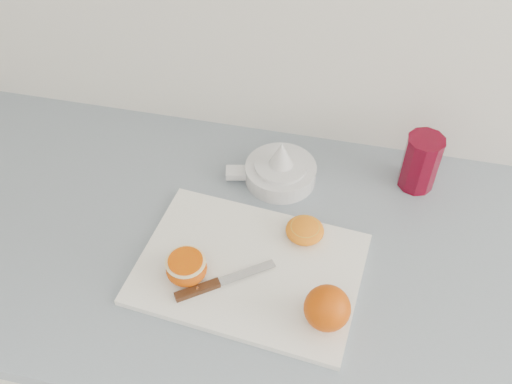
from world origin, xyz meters
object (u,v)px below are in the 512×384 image
at_px(counter, 295,369).
at_px(red_tumbler, 420,164).
at_px(half_orange, 186,268).
at_px(citrus_juicer, 280,170).
at_px(cutting_board, 249,268).

bearing_deg(counter, red_tumbler, 49.74).
height_order(half_orange, citrus_juicer, citrus_juicer).
bearing_deg(red_tumbler, half_orange, -139.30).
distance_m(cutting_board, red_tumbler, 0.38).
relative_size(cutting_board, citrus_juicer, 2.10).
bearing_deg(citrus_juicer, half_orange, -111.19).
height_order(cutting_board, citrus_juicer, citrus_juicer).
xyz_separation_m(half_orange, citrus_juicer, (0.10, 0.27, -0.01)).
bearing_deg(citrus_juicer, red_tumbler, 9.83).
height_order(cutting_board, half_orange, half_orange).
distance_m(counter, citrus_juicer, 0.50).
bearing_deg(counter, cutting_board, -144.96).
xyz_separation_m(counter, cutting_board, (-0.09, -0.06, 0.45)).
bearing_deg(half_orange, red_tumbler, 40.70).
xyz_separation_m(cutting_board, citrus_juicer, (0.01, 0.23, 0.02)).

